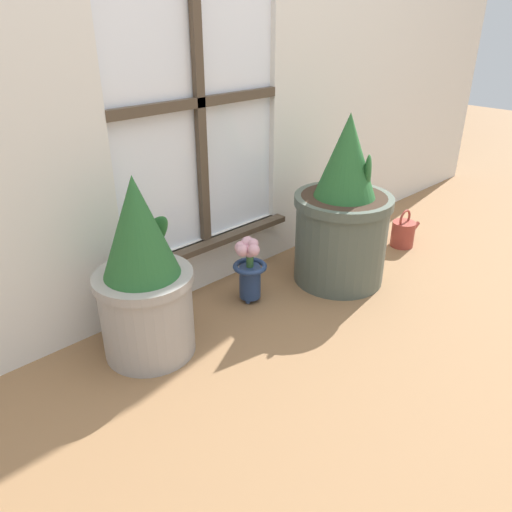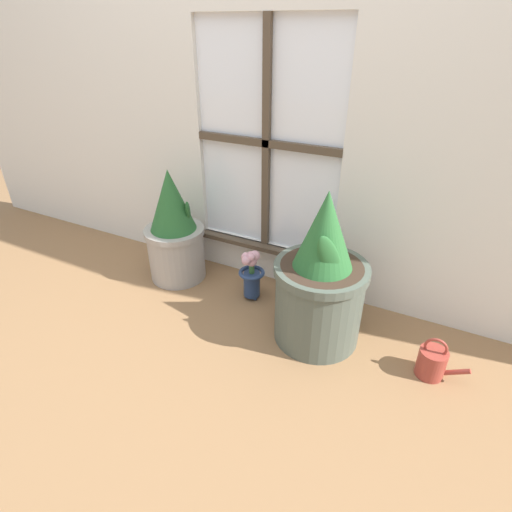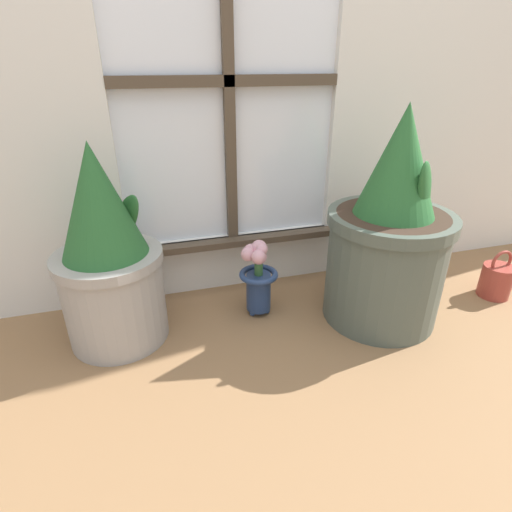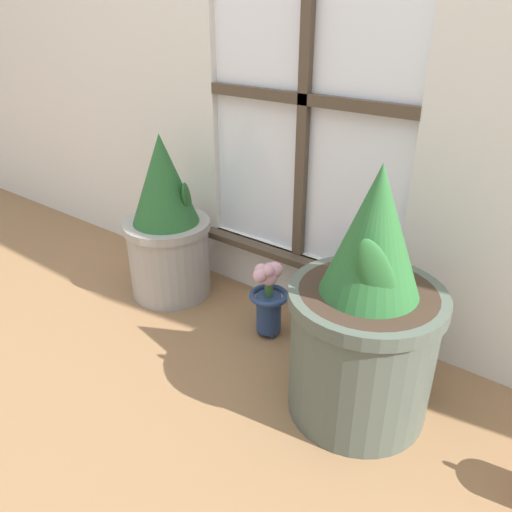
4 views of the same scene
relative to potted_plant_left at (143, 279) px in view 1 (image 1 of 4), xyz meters
The scene contains 5 objects.
ground_plane 0.63m from the potted_plant_left, 39.74° to the right, with size 10.00×10.00×0.00m, color olive.
potted_plant_left is the anchor object (origin of this frame).
potted_plant_right 0.88m from the potted_plant_left, ahead, with size 0.40×0.40×0.71m.
flower_vase 0.48m from the potted_plant_left, ahead, with size 0.13×0.13×0.27m.
watering_can 1.39m from the potted_plant_left, ahead, with size 0.20×0.11×0.19m.
Camera 1 is at (-1.14, -0.90, 1.06)m, focal length 35.00 mm.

